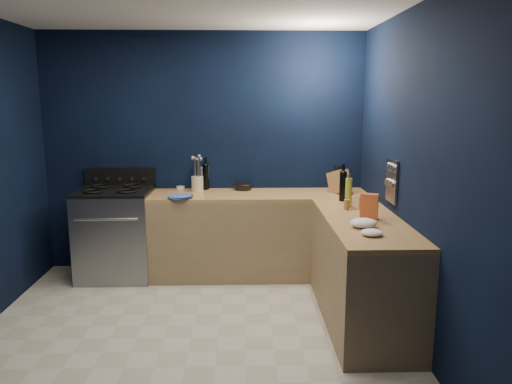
{
  "coord_description": "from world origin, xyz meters",
  "views": [
    {
      "loc": [
        0.42,
        -3.69,
        1.91
      ],
      "look_at": [
        0.55,
        1.0,
        1.0
      ],
      "focal_mm": 34.59,
      "sensor_mm": 36.0,
      "label": 1
    }
  ],
  "objects_px": {
    "utensil_crock": "(197,184)",
    "crouton_bag": "(369,206)",
    "gas_range": "(116,235)",
    "plate_stack": "(180,197)",
    "knife_block": "(339,182)"
  },
  "relations": [
    {
      "from": "utensil_crock",
      "to": "knife_block",
      "type": "xyz_separation_m",
      "value": [
        1.51,
        -0.16,
        0.04
      ]
    },
    {
      "from": "gas_range",
      "to": "knife_block",
      "type": "distance_m",
      "value": 2.44
    },
    {
      "from": "utensil_crock",
      "to": "crouton_bag",
      "type": "bearing_deg",
      "value": -39.63
    },
    {
      "from": "knife_block",
      "to": "crouton_bag",
      "type": "relative_size",
      "value": 1.11
    },
    {
      "from": "plate_stack",
      "to": "knife_block",
      "type": "xyz_separation_m",
      "value": [
        1.66,
        0.23,
        0.1
      ]
    },
    {
      "from": "plate_stack",
      "to": "gas_range",
      "type": "bearing_deg",
      "value": 162.92
    },
    {
      "from": "plate_stack",
      "to": "utensil_crock",
      "type": "height_order",
      "value": "utensil_crock"
    },
    {
      "from": "plate_stack",
      "to": "utensil_crock",
      "type": "xyz_separation_m",
      "value": [
        0.14,
        0.39,
        0.06
      ]
    },
    {
      "from": "gas_range",
      "to": "crouton_bag",
      "type": "xyz_separation_m",
      "value": [
        2.41,
        -1.11,
        0.55
      ]
    },
    {
      "from": "utensil_crock",
      "to": "crouton_bag",
      "type": "relative_size",
      "value": 0.75
    },
    {
      "from": "gas_range",
      "to": "plate_stack",
      "type": "distance_m",
      "value": 0.88
    },
    {
      "from": "utensil_crock",
      "to": "knife_block",
      "type": "height_order",
      "value": "knife_block"
    },
    {
      "from": "knife_block",
      "to": "crouton_bag",
      "type": "height_order",
      "value": "knife_block"
    },
    {
      "from": "plate_stack",
      "to": "knife_block",
      "type": "relative_size",
      "value": 1.02
    },
    {
      "from": "plate_stack",
      "to": "crouton_bag",
      "type": "xyz_separation_m",
      "value": [
        1.69,
        -0.89,
        0.09
      ]
    }
  ]
}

